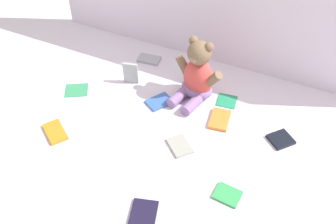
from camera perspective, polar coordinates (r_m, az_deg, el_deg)
name	(u,v)px	position (r m, az deg, el deg)	size (l,w,h in m)	color
ground_plane	(175,113)	(1.64, 1.13, -0.16)	(3.20, 3.20, 0.00)	silver
teddy_bear	(197,76)	(1.67, 4.58, 5.56)	(0.25, 0.24, 0.30)	#D84C47
book_case_0	(149,59)	(1.94, -2.97, 8.22)	(0.07, 0.12, 0.01)	#9D9BAA
book_case_1	(131,73)	(1.78, -5.84, 6.07)	(0.07, 0.01, 0.12)	#9CA5A8
book_case_2	(281,139)	(1.60, 17.19, -4.11)	(0.09, 0.09, 0.01)	black
book_case_3	(143,217)	(1.32, -3.94, -16.02)	(0.09, 0.13, 0.01)	black
book_case_4	(55,132)	(1.63, -17.19, -2.97)	(0.07, 0.13, 0.01)	orange
book_case_5	(227,101)	(1.72, 9.16, 1.78)	(0.09, 0.09, 0.01)	#259263
book_case_6	(227,195)	(1.38, 9.25, -12.64)	(0.08, 0.09, 0.01)	green
book_case_7	(220,119)	(1.62, 8.07, -1.16)	(0.08, 0.13, 0.02)	orange
book_case_8	(180,146)	(1.51, 1.84, -5.29)	(0.08, 0.11, 0.01)	#999D95
book_case_9	(159,102)	(1.69, -1.35, 1.62)	(0.08, 0.11, 0.01)	#3A64B1
book_case_10	(77,90)	(1.81, -14.08, 3.37)	(0.09, 0.11, 0.01)	#379561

